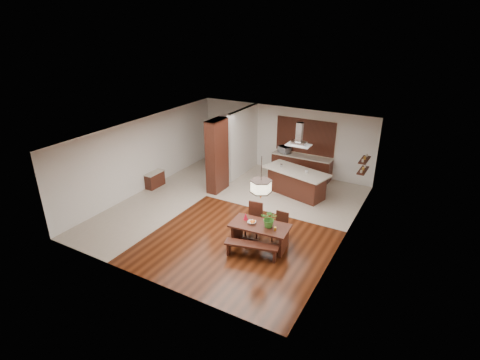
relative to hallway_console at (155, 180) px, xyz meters
The scene contains 25 objects.
room_shell 4.20m from the hallway_console, ahead, with size 9.00×9.04×2.92m.
tile_hallway 1.12m from the hallway_console, 10.68° to the right, with size 2.50×9.00×0.01m, color #BCAE9D.
tile_kitchen 5.57m from the hallway_console, 24.44° to the left, with size 5.50×4.00×0.01m, color #BCAE9D.
soffit_band 4.60m from the hallway_console, ahead, with size 8.00×9.00×0.02m, color #3E210F.
partition_pier 2.85m from the hallway_console, 22.54° to the left, with size 0.45×1.00×2.90m, color black.
partition_stub 4.09m from the hallway_console, 52.14° to the left, with size 0.18×2.40×2.90m, color silver.
hallway_console is the anchor object (origin of this frame).
hallway_doorway 4.41m from the hallway_console, 75.20° to the left, with size 1.10×0.20×2.10m, color black.
rear_counter 6.26m from the hallway_console, 39.75° to the left, with size 2.60×0.62×0.95m.
kitchen_window 6.58m from the hallway_console, 41.53° to the left, with size 2.60×0.08×1.50m, color #95552C.
shelf_lower 8.12m from the hallway_console, 17.35° to the left, with size 0.26×0.90×0.04m, color black.
shelf_upper 8.18m from the hallway_console, 17.35° to the left, with size 0.26×0.90×0.04m, color black.
dining_table 5.97m from the hallway_console, 17.48° to the right, with size 1.83×1.02×0.73m.
dining_bench 6.24m from the hallway_console, 22.89° to the right, with size 1.56×0.34×0.44m, color black, non-canonical shape.
dining_chair_left 5.37m from the hallway_console, 13.94° to the right, with size 0.47×0.47×1.06m, color black, non-canonical shape.
dining_chair_right 6.21m from the hallway_console, 11.34° to the right, with size 0.41×0.41×0.93m, color black, non-canonical shape.
pendant_lantern 6.27m from the hallway_console, 17.48° to the right, with size 0.64×0.64×1.31m, color beige, non-canonical shape.
foliage_plant 6.27m from the hallway_console, 16.34° to the right, with size 0.49×0.42×0.54m, color #3A7B29.
fruit_bowl 5.75m from the hallway_console, 18.63° to the right, with size 0.25×0.25×0.06m, color beige.
napkin_cone 5.47m from the hallway_console, 18.43° to the right, with size 0.14×0.14×0.22m, color #B40C22.
gold_ornament 6.50m from the hallway_console, 16.63° to the right, with size 0.07×0.07×0.10m, color gold.
kitchen_island 5.72m from the hallway_console, 21.77° to the left, with size 2.72×1.68×1.04m.
range_hood 6.11m from the hallway_console, 21.81° to the left, with size 0.90×0.55×0.87m, color silver, non-canonical shape.
island_cup 6.12m from the hallway_console, 19.62° to the left, with size 0.12×0.12×0.09m, color white.
microwave 5.68m from the hallway_console, 44.88° to the left, with size 0.53×0.36×0.29m, color silver.
Camera 1 is at (6.11, -10.31, 6.39)m, focal length 28.00 mm.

